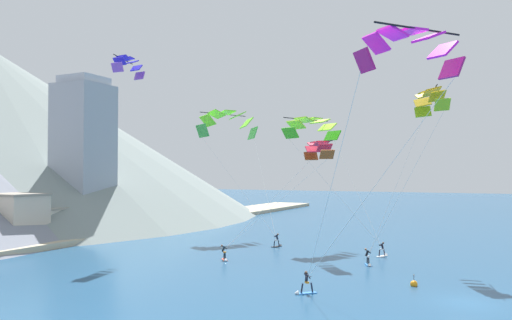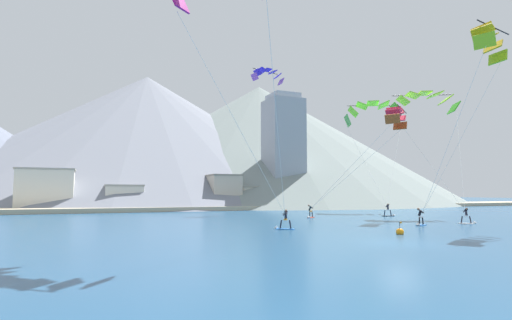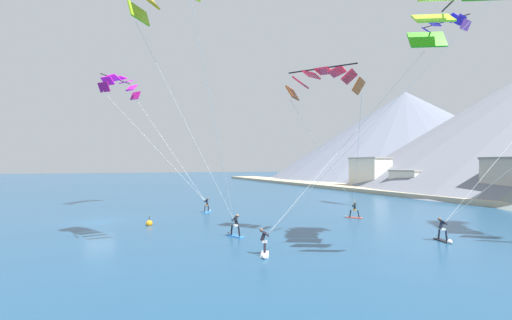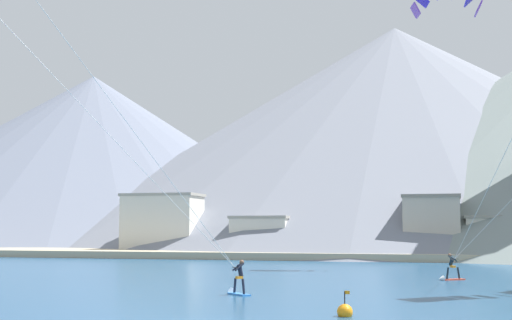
# 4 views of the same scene
# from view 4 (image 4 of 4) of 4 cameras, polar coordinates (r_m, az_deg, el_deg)

# --- Properties ---
(kitesurfer_near_trail) EXTENTS (1.54, 1.49, 1.69)m
(kitesurfer_near_trail) POSITION_cam_4_polar(r_m,az_deg,el_deg) (33.60, -1.53, -9.91)
(kitesurfer_near_trail) COLOR #337FDB
(kitesurfer_near_trail) RESTS_ON ground
(kitesurfer_far_right) EXTENTS (1.62, 1.39, 1.63)m
(kitesurfer_far_right) POSITION_cam_4_polar(r_m,az_deg,el_deg) (44.11, 15.22, -8.67)
(kitesurfer_far_right) COLOR #E54C33
(kitesurfer_far_right) RESTS_ON ground
(parafoil_kite_distant_high_outer) EXTENTS (5.55, 2.55, 2.13)m
(parafoil_kite_distant_high_outer) POSITION_cam_4_polar(r_m,az_deg,el_deg) (59.40, 14.98, 12.28)
(parafoil_kite_distant_high_outer) COLOR purple
(race_marker_buoy) EXTENTS (0.56, 0.56, 1.02)m
(race_marker_buoy) POSITION_cam_4_polar(r_m,az_deg,el_deg) (25.73, 7.12, -11.97)
(race_marker_buoy) COLOR orange
(race_marker_buoy) RESTS_ON ground
(shoreline_strip) EXTENTS (180.00, 10.00, 0.70)m
(shoreline_strip) POSITION_cam_4_polar(r_m,az_deg,el_deg) (70.45, 9.40, -7.57)
(shoreline_strip) COLOR tan
(shoreline_strip) RESTS_ON ground
(shore_building_harbour_front) EXTENTS (5.53, 7.26, 6.25)m
(shore_building_harbour_front) POSITION_cam_4_polar(r_m,az_deg,el_deg) (72.84, 13.93, -5.21)
(shore_building_harbour_front) COLOR beige
(shore_building_harbour_front) RESTS_ON ground
(shore_building_promenade_mid) EXTENTS (6.16, 6.97, 4.28)m
(shore_building_promenade_mid) POSITION_cam_4_polar(r_m,az_deg,el_deg) (75.96, 0.72, -6.11)
(shore_building_promenade_mid) COLOR silver
(shore_building_promenade_mid) RESTS_ON ground
(shore_building_old_town) EXTENTS (8.46, 4.98, 6.79)m
(shore_building_old_town) POSITION_cam_4_polar(r_m,az_deg,el_deg) (79.65, -7.50, -5.13)
(shore_building_old_town) COLOR silver
(shore_building_old_town) RESTS_ON ground
(mountain_peak_west_ridge) EXTENTS (126.91, 126.91, 38.95)m
(mountain_peak_west_ridge) POSITION_cam_4_polar(r_m,az_deg,el_deg) (129.32, 11.19, 1.99)
(mountain_peak_west_ridge) COLOR slate
(mountain_peak_west_ridge) RESTS_ON ground
(mountain_peak_east_shoulder) EXTENTS (98.18, 98.18, 31.50)m
(mountain_peak_east_shoulder) POSITION_cam_4_polar(r_m,az_deg,el_deg) (136.54, -13.00, 0.07)
(mountain_peak_east_shoulder) COLOR slate
(mountain_peak_east_shoulder) RESTS_ON ground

